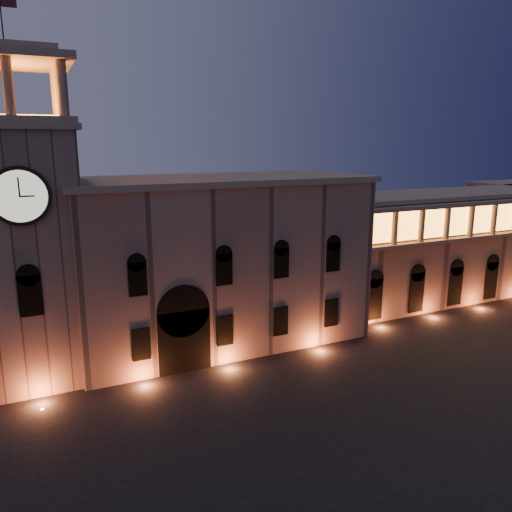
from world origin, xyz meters
name	(u,v)px	position (x,y,z in m)	size (l,w,h in m)	color
ground	(358,441)	(0.00, 0.00, 0.00)	(160.00, 160.00, 0.00)	black
government_building	(220,261)	(-2.08, 21.93, 8.77)	(30.80, 12.80, 17.60)	#836455
clock_tower	(25,243)	(-20.50, 20.98, 12.50)	(9.80, 9.80, 32.40)	#836455
colonnade_wing	(447,244)	(32.00, 23.92, 7.33)	(40.60, 11.50, 14.50)	#7D5F50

